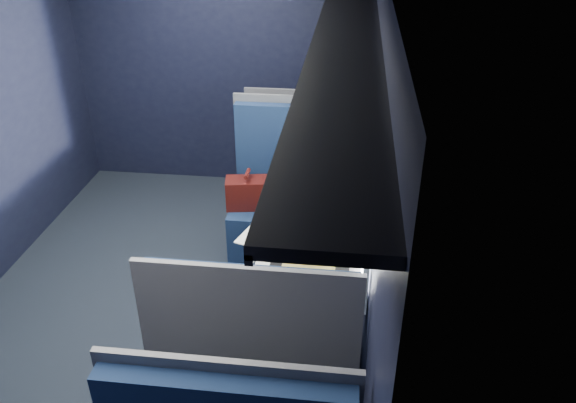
# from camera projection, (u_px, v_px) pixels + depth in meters

# --- Properties ---
(ground) EXTENTS (2.80, 4.20, 0.01)m
(ground) POSITION_uv_depth(u_px,v_px,m) (166.00, 308.00, 4.11)
(ground) COLOR black
(room_shell) EXTENTS (3.00, 4.40, 2.40)m
(room_shell) POSITION_uv_depth(u_px,v_px,m) (144.00, 117.00, 3.38)
(room_shell) COLOR black
(room_shell) RESTS_ON ground
(table) EXTENTS (0.62, 1.00, 0.74)m
(table) POSITION_uv_depth(u_px,v_px,m) (308.00, 241.00, 3.68)
(table) COLOR #54565E
(table) RESTS_ON ground
(seat_bay_near) EXTENTS (1.06, 0.62, 1.26)m
(seat_bay_near) POSITION_uv_depth(u_px,v_px,m) (292.00, 205.00, 4.57)
(seat_bay_near) COLOR #0D1A39
(seat_bay_near) RESTS_ON ground
(seat_bay_far) EXTENTS (1.04, 0.62, 1.26)m
(seat_bay_far) POSITION_uv_depth(u_px,v_px,m) (260.00, 364.00, 3.06)
(seat_bay_far) COLOR #0D1A39
(seat_bay_far) RESTS_ON ground
(seat_row_front) EXTENTS (1.04, 0.51, 1.16)m
(seat_row_front) POSITION_uv_depth(u_px,v_px,m) (305.00, 158.00, 5.37)
(seat_row_front) COLOR #0D1A39
(seat_row_front) RESTS_ON ground
(man) EXTENTS (0.53, 0.56, 1.32)m
(man) POSITION_uv_depth(u_px,v_px,m) (325.00, 184.00, 4.25)
(man) COLOR black
(man) RESTS_ON ground
(woman) EXTENTS (0.53, 0.56, 1.32)m
(woman) POSITION_uv_depth(u_px,v_px,m) (310.00, 303.00, 3.03)
(woman) COLOR black
(woman) RESTS_ON ground
(papers) EXTENTS (0.81, 0.97, 0.01)m
(papers) POSITION_uv_depth(u_px,v_px,m) (302.00, 221.00, 3.74)
(papers) COLOR white
(papers) RESTS_ON table
(laptop) EXTENTS (0.31, 0.38, 0.26)m
(laptop) POSITION_uv_depth(u_px,v_px,m) (340.00, 221.00, 3.62)
(laptop) COLOR silver
(laptop) RESTS_ON table
(bottle_small) EXTENTS (0.06, 0.06, 0.20)m
(bottle_small) POSITION_uv_depth(u_px,v_px,m) (347.00, 199.00, 3.83)
(bottle_small) COLOR silver
(bottle_small) RESTS_ON table
(cup) EXTENTS (0.06, 0.06, 0.08)m
(cup) POSITION_uv_depth(u_px,v_px,m) (351.00, 200.00, 3.92)
(cup) COLOR white
(cup) RESTS_ON table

